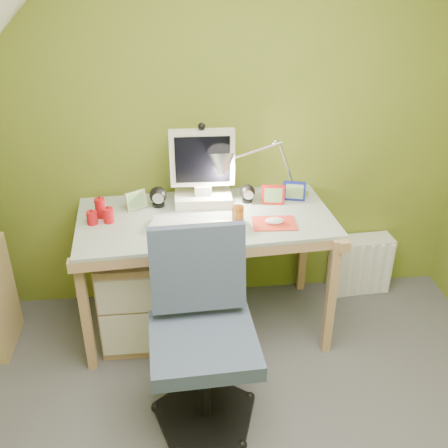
{
  "coord_description": "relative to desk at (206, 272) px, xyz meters",
  "views": [
    {
      "loc": [
        -0.27,
        -1.47,
        2.18
      ],
      "look_at": [
        0.0,
        1.0,
        0.85
      ],
      "focal_mm": 42.0,
      "sensor_mm": 36.0,
      "label": 1
    }
  ],
  "objects": [
    {
      "name": "keyboard",
      "position": [
        -0.08,
        -0.14,
        0.41
      ],
      "size": [
        0.49,
        0.27,
        0.02
      ],
      "primitive_type": "cube",
      "rotation": [
        0.0,
        0.0,
        -0.26
      ],
      "color": "white",
      "rests_on": "desk"
    },
    {
      "name": "speaker_left",
      "position": [
        -0.27,
        0.16,
        0.46
      ],
      "size": [
        0.12,
        0.12,
        0.12
      ],
      "primitive_type": null,
      "rotation": [
        0.0,
        0.0,
        -0.22
      ],
      "color": "black",
      "rests_on": "desk"
    },
    {
      "name": "desk",
      "position": [
        0.0,
        0.0,
        0.0
      ],
      "size": [
        1.51,
        0.83,
        0.79
      ],
      "primitive_type": null,
      "rotation": [
        0.0,
        0.0,
        0.06
      ],
      "color": "tan",
      "rests_on": "floor"
    },
    {
      "name": "mouse",
      "position": [
        0.38,
        -0.14,
        0.41
      ],
      "size": [
        0.12,
        0.09,
        0.04
      ],
      "primitive_type": "ellipsoid",
      "rotation": [
        0.0,
        0.0,
        -0.21
      ],
      "color": "white",
      "rests_on": "mousepad"
    },
    {
      "name": "candle_cluster",
      "position": [
        -0.6,
        0.01,
        0.45
      ],
      "size": [
        0.18,
        0.17,
        0.12
      ],
      "primitive_type": null,
      "rotation": [
        0.0,
        0.0,
        0.25
      ],
      "color": "red",
      "rests_on": "desk"
    },
    {
      "name": "monitor",
      "position": [
        -0.0,
        0.18,
        0.67
      ],
      "size": [
        0.42,
        0.25,
        0.56
      ],
      "primitive_type": null,
      "rotation": [
        0.0,
        0.0,
        -0.03
      ],
      "color": "silver",
      "rests_on": "desk"
    },
    {
      "name": "photo_frame_red",
      "position": [
        0.42,
        0.12,
        0.45
      ],
      "size": [
        0.14,
        0.04,
        0.12
      ],
      "primitive_type": "cube",
      "rotation": [
        0.0,
        0.0,
        -0.16
      ],
      "color": "red",
      "rests_on": "desk"
    },
    {
      "name": "photo_frame_blue",
      "position": [
        0.56,
        0.16,
        0.45
      ],
      "size": [
        0.14,
        0.06,
        0.12
      ],
      "primitive_type": "cube",
      "rotation": [
        0.0,
        0.0,
        -0.27
      ],
      "color": "navy",
      "rests_on": "desk"
    },
    {
      "name": "speaker_right",
      "position": [
        0.27,
        0.16,
        0.45
      ],
      "size": [
        0.11,
        0.11,
        0.11
      ],
      "primitive_type": null,
      "rotation": [
        0.0,
        0.0,
        -0.25
      ],
      "color": "black",
      "rests_on": "desk"
    },
    {
      "name": "task_chair",
      "position": [
        -0.07,
        -0.77,
        0.13
      ],
      "size": [
        0.6,
        0.6,
        1.05
      ],
      "primitive_type": null,
      "rotation": [
        0.0,
        0.0,
        0.04
      ],
      "color": "#39465E",
      "rests_on": "floor"
    },
    {
      "name": "desk_lamp",
      "position": [
        0.45,
        0.18,
        0.68
      ],
      "size": [
        0.53,
        0.23,
        0.57
      ],
      "primitive_type": null,
      "rotation": [
        0.0,
        0.0,
        0.0
      ],
      "color": "#B5B5BA",
      "rests_on": "desk"
    },
    {
      "name": "amber_tumbler",
      "position": [
        0.18,
        -0.08,
        0.44
      ],
      "size": [
        0.07,
        0.07,
        0.09
      ],
      "primitive_type": "cylinder",
      "rotation": [
        0.0,
        0.0,
        -0.06
      ],
      "color": "brown",
      "rests_on": "desk"
    },
    {
      "name": "radiator",
      "position": [
        1.1,
        0.27,
        -0.19
      ],
      "size": [
        0.42,
        0.19,
        0.41
      ],
      "primitive_type": "cube",
      "rotation": [
        0.0,
        0.0,
        0.06
      ],
      "color": "silver",
      "rests_on": "floor"
    },
    {
      "name": "photo_frame_green",
      "position": [
        -0.4,
        0.14,
        0.45
      ],
      "size": [
        0.12,
        0.08,
        0.11
      ],
      "primitive_type": "cube",
      "rotation": [
        0.0,
        0.0,
        0.54
      ],
      "color": "#A4B97F",
      "rests_on": "desk"
    },
    {
      "name": "wall_back",
      "position": [
        0.08,
        0.37,
        0.81
      ],
      "size": [
        3.2,
        0.01,
        2.4
      ],
      "primitive_type": "cube",
      "color": "olive",
      "rests_on": "floor"
    },
    {
      "name": "mousepad",
      "position": [
        0.38,
        -0.14,
        0.4
      ],
      "size": [
        0.26,
        0.19,
        0.01
      ],
      "primitive_type": "cube",
      "rotation": [
        0.0,
        0.0,
        -0.06
      ],
      "color": "red",
      "rests_on": "desk"
    }
  ]
}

